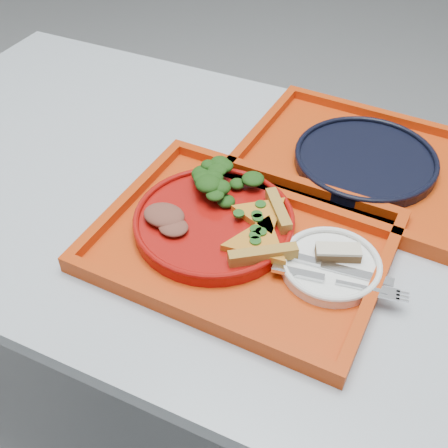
# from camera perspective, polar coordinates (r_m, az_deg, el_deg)

# --- Properties ---
(ground) EXTENTS (10.00, 10.00, 0.00)m
(ground) POSITION_cam_1_polar(r_m,az_deg,el_deg) (1.58, 2.26, -19.12)
(ground) COLOR gray
(ground) RESTS_ON ground
(table) EXTENTS (1.60, 0.80, 0.75)m
(table) POSITION_cam_1_polar(r_m,az_deg,el_deg) (1.03, 3.28, -1.34)
(table) COLOR #9FA8B2
(table) RESTS_ON ground
(tray_main) EXTENTS (0.46, 0.36, 0.01)m
(tray_main) POSITION_cam_1_polar(r_m,az_deg,el_deg) (0.90, 1.87, -2.03)
(tray_main) COLOR #B43309
(tray_main) RESTS_ON table
(tray_far) EXTENTS (0.47, 0.37, 0.01)m
(tray_far) POSITION_cam_1_polar(r_m,az_deg,el_deg) (1.08, 14.03, 5.64)
(tray_far) COLOR #B43309
(tray_far) RESTS_ON table
(dinner_plate) EXTENTS (0.26, 0.26, 0.02)m
(dinner_plate) POSITION_cam_1_polar(r_m,az_deg,el_deg) (0.91, -1.02, 0.08)
(dinner_plate) COLOR maroon
(dinner_plate) RESTS_ON tray_main
(side_plate) EXTENTS (0.15, 0.15, 0.01)m
(side_plate) POSITION_cam_1_polar(r_m,az_deg,el_deg) (0.86, 10.76, -4.30)
(side_plate) COLOR white
(side_plate) RESTS_ON tray_main
(navy_plate) EXTENTS (0.26, 0.26, 0.02)m
(navy_plate) POSITION_cam_1_polar(r_m,az_deg,el_deg) (1.07, 14.16, 6.23)
(navy_plate) COLOR black
(navy_plate) RESTS_ON tray_far
(pizza_slice_a) EXTENTS (0.15, 0.16, 0.02)m
(pizza_slice_a) POSITION_cam_1_polar(r_m,az_deg,el_deg) (0.86, 3.52, -1.72)
(pizza_slice_a) COLOR gold
(pizza_slice_a) RESTS_ON dinner_plate
(pizza_slice_b) EXTENTS (0.14, 0.14, 0.02)m
(pizza_slice_b) POSITION_cam_1_polar(r_m,az_deg,el_deg) (0.90, 3.93, 1.15)
(pizza_slice_b) COLOR gold
(pizza_slice_b) RESTS_ON dinner_plate
(salad_heap) EXTENTS (0.10, 0.09, 0.05)m
(salad_heap) POSITION_cam_1_polar(r_m,az_deg,el_deg) (0.94, 0.18, 4.57)
(salad_heap) COLOR black
(salad_heap) RESTS_ON dinner_plate
(meat_portion) EXTENTS (0.07, 0.06, 0.02)m
(meat_portion) POSITION_cam_1_polar(r_m,az_deg,el_deg) (0.90, -6.10, 0.89)
(meat_portion) COLOR brown
(meat_portion) RESTS_ON dinner_plate
(dessert_bar) EXTENTS (0.07, 0.05, 0.02)m
(dessert_bar) POSITION_cam_1_polar(r_m,az_deg,el_deg) (0.86, 11.52, -2.84)
(dessert_bar) COLOR #452A17
(dessert_bar) RESTS_ON side_plate
(knife) EXTENTS (0.19, 0.03, 0.01)m
(knife) POSITION_cam_1_polar(r_m,az_deg,el_deg) (0.85, 10.83, -4.21)
(knife) COLOR silver
(knife) RESTS_ON side_plate
(fork) EXTENTS (0.19, 0.05, 0.01)m
(fork) POSITION_cam_1_polar(r_m,az_deg,el_deg) (0.83, 11.16, -5.70)
(fork) COLOR silver
(fork) RESTS_ON side_plate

